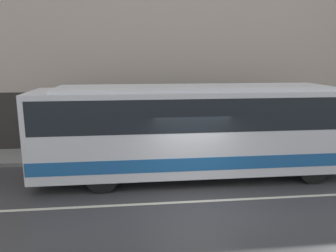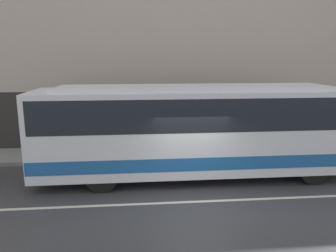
{
  "view_description": "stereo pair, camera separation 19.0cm",
  "coord_description": "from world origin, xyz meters",
  "views": [
    {
      "loc": [
        -1.95,
        -9.25,
        4.4
      ],
      "look_at": [
        -0.66,
        2.19,
        1.95
      ],
      "focal_mm": 35.0,
      "sensor_mm": 36.0,
      "label": 1
    },
    {
      "loc": [
        -1.76,
        -9.27,
        4.4
      ],
      "look_at": [
        -0.66,
        2.19,
        1.95
      ],
      "focal_mm": 35.0,
      "sensor_mm": 36.0,
      "label": 2
    }
  ],
  "objects": [
    {
      "name": "ground_plane",
      "position": [
        0.0,
        0.0,
        0.0
      ],
      "size": [
        60.0,
        60.0,
        0.0
      ],
      "primitive_type": "plane",
      "color": "#38383A"
    },
    {
      "name": "building_facade",
      "position": [
        0.0,
        6.4,
        5.66
      ],
      "size": [
        60.0,
        0.35,
        11.74
      ],
      "color": "#B7A899",
      "rests_on": "ground_plane"
    },
    {
      "name": "transit_bus",
      "position": [
        0.3,
        2.19,
        1.9
      ],
      "size": [
        11.33,
        2.6,
        3.37
      ],
      "color": "silver",
      "rests_on": "ground_plane"
    },
    {
      "name": "lane_stripe",
      "position": [
        0.0,
        0.0,
        0.0
      ],
      "size": [
        54.0,
        0.14,
        0.01
      ],
      "color": "beige",
      "rests_on": "ground_plane"
    },
    {
      "name": "sidewalk",
      "position": [
        0.0,
        5.13,
        0.08
      ],
      "size": [
        60.0,
        2.26,
        0.16
      ],
      "color": "gray",
      "rests_on": "ground_plane"
    },
    {
      "name": "pedestrian_waiting",
      "position": [
        -1.59,
        4.85,
        1.0
      ],
      "size": [
        0.36,
        0.36,
        1.77
      ],
      "color": "navy",
      "rests_on": "sidewalk"
    }
  ]
}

